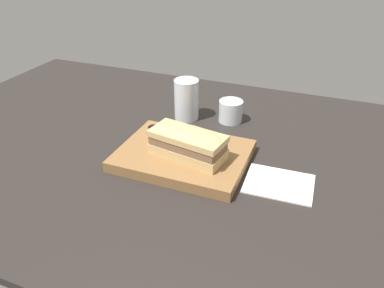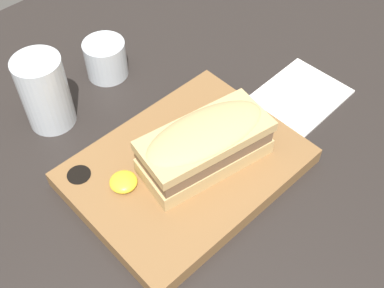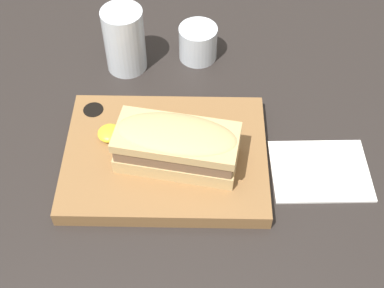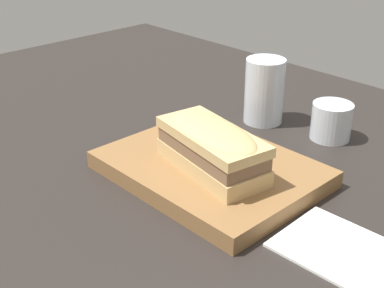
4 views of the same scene
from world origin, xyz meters
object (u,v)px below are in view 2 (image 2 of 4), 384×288
wine_glass (106,60)px  napkin (299,97)px  water_glass (46,96)px  serving_board (186,168)px  sandwich (205,144)px

wine_glass → napkin: 34.39cm
water_glass → napkin: water_glass is taller
serving_board → wine_glass: wine_glass is taller
sandwich → napkin: size_ratio=1.23×
water_glass → wine_glass: size_ratio=1.72×
water_glass → napkin: bearing=-36.2°
sandwich → wine_glass: size_ratio=2.72×
sandwich → napkin: (23.20, 0.29, -6.66)cm
serving_board → wine_glass: size_ratio=4.45×
sandwich → water_glass: size_ratio=1.58×
serving_board → napkin: 25.35cm
wine_glass → napkin: (20.22, -27.66, -2.86)cm
sandwich → napkin: bearing=0.7°
serving_board → wine_glass: 26.67cm
sandwich → wine_glass: 28.37cm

